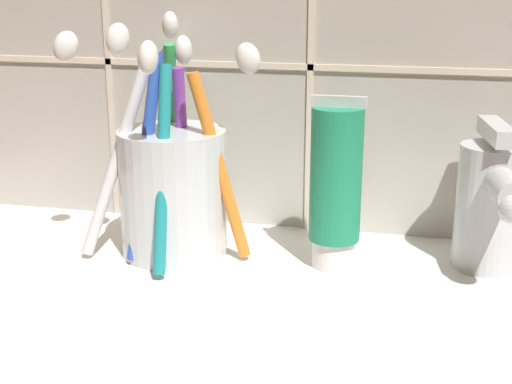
# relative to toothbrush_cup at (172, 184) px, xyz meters

# --- Properties ---
(sink_counter) EXTENTS (0.69, 0.31, 0.02)m
(sink_counter) POSITION_rel_toothbrush_cup_xyz_m (0.08, -0.08, -0.07)
(sink_counter) COLOR white
(sink_counter) RESTS_ON ground
(tile_wall_backsplash) EXTENTS (0.79, 0.02, 0.41)m
(tile_wall_backsplash) POSITION_rel_toothbrush_cup_xyz_m (0.08, 0.08, 0.13)
(tile_wall_backsplash) COLOR #B7B2A8
(tile_wall_backsplash) RESTS_ON ground
(toothbrush_cup) EXTENTS (0.15, 0.14, 0.18)m
(toothbrush_cup) POSITION_rel_toothbrush_cup_xyz_m (0.00, 0.00, 0.00)
(toothbrush_cup) COLOR silver
(toothbrush_cup) RESTS_ON sink_counter
(toothpaste_tube) EXTENTS (0.04, 0.04, 0.13)m
(toothpaste_tube) POSITION_rel_toothbrush_cup_xyz_m (0.12, 0.00, 0.01)
(toothpaste_tube) COLOR white
(toothpaste_tube) RESTS_ON sink_counter
(sink_faucet) EXTENTS (0.05, 0.10, 0.11)m
(sink_faucet) POSITION_rel_toothbrush_cup_xyz_m (0.23, 0.02, -0.00)
(sink_faucet) COLOR silver
(sink_faucet) RESTS_ON sink_counter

